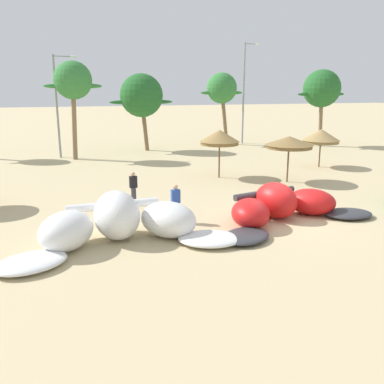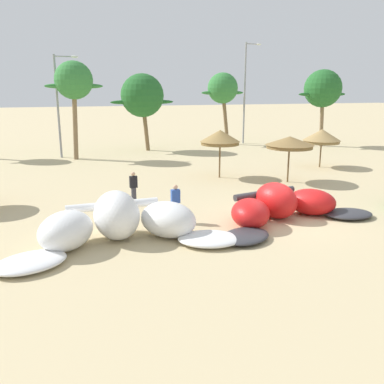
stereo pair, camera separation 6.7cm
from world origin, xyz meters
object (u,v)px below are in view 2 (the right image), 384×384
(kite_left, at_px, (119,224))
(lamppost_west, at_px, (60,100))
(palm_left, at_px, (74,82))
(kite_left_of_center, at_px, (282,207))
(palm_center_left, at_px, (223,89))
(palm_center_right, at_px, (323,89))
(beach_umbrella_middle, at_px, (220,137))
(person_by_umbrellas, at_px, (134,188))
(beach_umbrella_outermost, at_px, (322,136))
(palm_left_of_gap, at_px, (142,96))
(lamppost_west_center, at_px, (246,89))
(beach_umbrella_near_palms, at_px, (290,142))
(person_near_kites, at_px, (176,203))

(kite_left, relative_size, lamppost_west, 1.08)
(palm_left, bearing_deg, kite_left_of_center, -70.55)
(palm_center_left, relative_size, palm_center_right, 0.97)
(kite_left_of_center, distance_m, beach_umbrella_middle, 9.20)
(kite_left, distance_m, kite_left_of_center, 6.99)
(person_by_umbrellas, bearing_deg, beach_umbrella_outermost, 19.62)
(beach_umbrella_outermost, xyz_separation_m, person_by_umbrellas, (-14.67, -5.23, -1.41))
(palm_left_of_gap, height_order, lamppost_west_center, lamppost_west_center)
(beach_umbrella_near_palms, relative_size, palm_center_left, 0.40)
(palm_left, xyz_separation_m, palm_center_left, (14.56, 4.48, -0.53))
(beach_umbrella_middle, height_order, beach_umbrella_outermost, beach_umbrella_middle)
(kite_left_of_center, height_order, lamppost_west, lamppost_west)
(beach_umbrella_middle, distance_m, person_by_umbrellas, 7.99)
(person_near_kites, xyz_separation_m, lamppost_west_center, (14.64, 22.50, 4.72))
(palm_center_left, bearing_deg, palm_center_right, -27.01)
(kite_left, height_order, palm_center_left, palm_center_left)
(kite_left, xyz_separation_m, lamppost_west, (-0.94, 20.88, 3.91))
(palm_left, xyz_separation_m, palm_left_of_gap, (6.02, 2.90, -1.14))
(kite_left_of_center, bearing_deg, lamppost_west_center, 66.60)
(beach_umbrella_outermost, height_order, person_near_kites, beach_umbrella_outermost)
(person_near_kites, bearing_deg, kite_left, -149.85)
(beach_umbrella_near_palms, bearing_deg, palm_left, 130.71)
(palm_left_of_gap, bearing_deg, kite_left_of_center, -87.95)
(beach_umbrella_outermost, relative_size, palm_center_left, 0.38)
(palm_left, bearing_deg, beach_umbrella_outermost, -30.75)
(person_by_umbrellas, height_order, lamppost_west, lamppost_west)
(kite_left_of_center, bearing_deg, kite_left, -177.81)
(beach_umbrella_outermost, bearing_deg, palm_left, 149.25)
(beach_umbrella_outermost, relative_size, lamppost_west, 0.34)
(palm_center_right, height_order, lamppost_west, lamppost_west)
(kite_left, height_order, palm_left_of_gap, palm_left_of_gap)
(kite_left, bearing_deg, lamppost_west, 92.57)
(beach_umbrella_near_palms, xyz_separation_m, person_by_umbrellas, (-9.78, -1.80, -1.58))
(kite_left, bearing_deg, palm_center_right, 40.15)
(palm_center_left, bearing_deg, beach_umbrella_near_palms, -101.00)
(beach_umbrella_near_palms, bearing_deg, person_near_kites, -149.80)
(palm_center_right, bearing_deg, kite_left, -139.85)
(kite_left_of_center, distance_m, beach_umbrella_near_palms, 7.89)
(palm_left_of_gap, bearing_deg, palm_center_right, -9.27)
(palm_center_left, xyz_separation_m, lamppost_west_center, (2.55, -0.02, 0.03))
(beach_umbrella_outermost, bearing_deg, lamppost_west, 147.67)
(palm_left_of_gap, xyz_separation_m, lamppost_west_center, (11.08, 1.56, 0.64))
(beach_umbrella_near_palms, height_order, palm_left_of_gap, palm_left_of_gap)
(palm_center_right, bearing_deg, palm_left, -179.74)
(beach_umbrella_middle, height_order, palm_center_right, palm_center_right)
(person_near_kites, height_order, lamppost_west_center, lamppost_west_center)
(kite_left_of_center, bearing_deg, person_near_kites, 163.85)
(palm_left_of_gap, bearing_deg, person_by_umbrellas, -104.72)
(person_by_umbrellas, bearing_deg, kite_left_of_center, -39.76)
(lamppost_west, xyz_separation_m, lamppost_west_center, (18.21, 3.15, 0.94))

